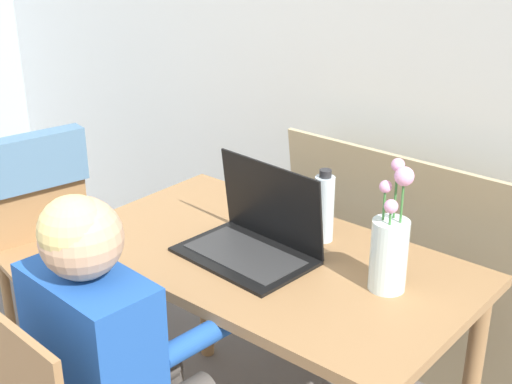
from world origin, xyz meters
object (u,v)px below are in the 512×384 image
(water_bottle, at_px, (324,208))
(person_seated, at_px, (109,344))
(chair_spare, at_px, (46,211))
(laptop, at_px, (256,234))
(flower_vase, at_px, (390,247))

(water_bottle, bearing_deg, person_seated, -101.59)
(person_seated, distance_m, water_bottle, 0.71)
(chair_spare, distance_m, water_bottle, 1.13)
(person_seated, height_order, water_bottle, person_seated)
(person_seated, bearing_deg, laptop, -90.50)
(person_seated, relative_size, laptop, 2.78)
(person_seated, height_order, flower_vase, flower_vase)
(flower_vase, bearing_deg, person_seated, -127.00)
(laptop, relative_size, flower_vase, 1.10)
(person_seated, relative_size, water_bottle, 4.88)
(chair_spare, relative_size, flower_vase, 2.43)
(chair_spare, distance_m, laptop, 1.00)
(chair_spare, distance_m, flower_vase, 1.39)
(chair_spare, xyz_separation_m, flower_vase, (1.36, 0.10, 0.27))
(person_seated, bearing_deg, chair_spare, -21.91)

